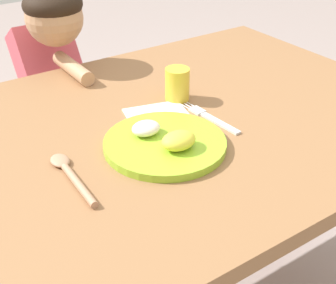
% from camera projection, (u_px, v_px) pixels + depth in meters
% --- Properties ---
extents(dining_table, '(1.25, 0.93, 0.73)m').
position_uv_depth(dining_table, '(180.00, 140.00, 1.23)').
color(dining_table, '#8F623E').
rests_on(dining_table, ground_plane).
extents(plate, '(0.28, 0.28, 0.06)m').
position_uv_depth(plate, '(165.00, 142.00, 1.07)').
color(plate, '#94C42D').
rests_on(plate, dining_table).
extents(fork, '(0.03, 0.20, 0.01)m').
position_uv_depth(fork, '(211.00, 118.00, 1.19)').
color(fork, silver).
rests_on(fork, dining_table).
extents(spoon, '(0.04, 0.21, 0.02)m').
position_uv_depth(spoon, '(70.00, 173.00, 0.97)').
color(spoon, tan).
rests_on(spoon, dining_table).
extents(drinking_cup, '(0.06, 0.06, 0.09)m').
position_uv_depth(drinking_cup, '(177.00, 84.00, 1.26)').
color(drinking_cup, gold).
rests_on(drinking_cup, dining_table).
extents(person, '(0.20, 0.44, 0.96)m').
position_uv_depth(person, '(55.00, 105.00, 1.66)').
color(person, '#4C5064').
rests_on(person, ground_plane).
extents(napkin, '(0.18, 0.16, 0.00)m').
position_uv_depth(napkin, '(158.00, 115.00, 1.20)').
color(napkin, white).
rests_on(napkin, dining_table).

